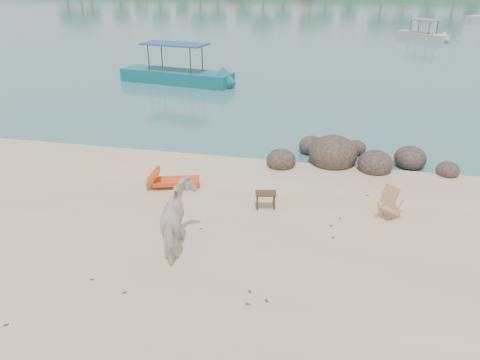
{
  "coord_description": "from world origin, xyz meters",
  "views": [
    {
      "loc": [
        2.15,
        -9.08,
        6.13
      ],
      "look_at": [
        -0.27,
        2.0,
        1.0
      ],
      "focal_mm": 35.0,
      "sensor_mm": 36.0,
      "label": 1
    }
  ],
  "objects_px": {
    "boulders": "(347,157)",
    "boat_near": "(175,50)",
    "cow": "(180,220)",
    "lounge_chair": "(177,179)",
    "deck_chair": "(390,205)",
    "side_table": "(266,201)"
  },
  "relations": [
    {
      "from": "lounge_chair",
      "to": "boat_near",
      "type": "relative_size",
      "value": 0.23
    },
    {
      "from": "boulders",
      "to": "cow",
      "type": "relative_size",
      "value": 3.45
    },
    {
      "from": "boulders",
      "to": "boat_near",
      "type": "xyz_separation_m",
      "value": [
        -9.97,
        10.79,
        1.62
      ]
    },
    {
      "from": "deck_chair",
      "to": "side_table",
      "type": "bearing_deg",
      "value": -132.88
    },
    {
      "from": "boulders",
      "to": "side_table",
      "type": "xyz_separation_m",
      "value": [
        -2.19,
        -3.92,
        0.0
      ]
    },
    {
      "from": "cow",
      "to": "side_table",
      "type": "relative_size",
      "value": 3.15
    },
    {
      "from": "cow",
      "to": "lounge_chair",
      "type": "height_order",
      "value": "cow"
    },
    {
      "from": "lounge_chair",
      "to": "boat_near",
      "type": "xyz_separation_m",
      "value": [
        -4.88,
        13.9,
        1.59
      ]
    },
    {
      "from": "cow",
      "to": "deck_chair",
      "type": "distance_m",
      "value": 5.61
    },
    {
      "from": "boat_near",
      "to": "side_table",
      "type": "bearing_deg",
      "value": -52.09
    },
    {
      "from": "boulders",
      "to": "cow",
      "type": "bearing_deg",
      "value": -121.19
    },
    {
      "from": "cow",
      "to": "boat_near",
      "type": "distance_m",
      "value": 18.23
    },
    {
      "from": "deck_chair",
      "to": "boulders",
      "type": "bearing_deg",
      "value": 151.08
    },
    {
      "from": "boulders",
      "to": "side_table",
      "type": "relative_size",
      "value": 10.85
    },
    {
      "from": "side_table",
      "to": "boat_near",
      "type": "xyz_separation_m",
      "value": [
        -7.78,
        14.71,
        1.61
      ]
    },
    {
      "from": "lounge_chair",
      "to": "deck_chair",
      "type": "relative_size",
      "value": 2.16
    },
    {
      "from": "lounge_chair",
      "to": "deck_chair",
      "type": "bearing_deg",
      "value": -23.99
    },
    {
      "from": "cow",
      "to": "lounge_chair",
      "type": "bearing_deg",
      "value": -84.2
    },
    {
      "from": "cow",
      "to": "side_table",
      "type": "bearing_deg",
      "value": -139.43
    },
    {
      "from": "boulders",
      "to": "boat_near",
      "type": "distance_m",
      "value": 14.78
    },
    {
      "from": "cow",
      "to": "deck_chair",
      "type": "xyz_separation_m",
      "value": [
        4.97,
        2.58,
        -0.36
      ]
    },
    {
      "from": "boulders",
      "to": "cow",
      "type": "distance_m",
      "value": 7.44
    }
  ]
}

